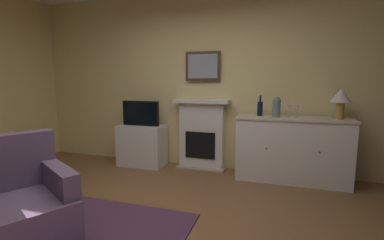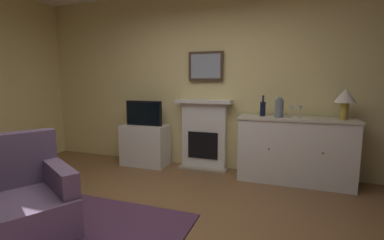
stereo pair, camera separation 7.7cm
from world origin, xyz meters
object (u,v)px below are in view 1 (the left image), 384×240
(tv_cabinet, at_px, (142,145))
(wine_glass_center, at_px, (297,109))
(fireplace_unit, at_px, (202,134))
(wine_glass_left, at_px, (288,109))
(armchair, at_px, (16,202))
(wine_bottle, at_px, (260,108))
(table_lamp, at_px, (341,98))
(tv_set, at_px, (141,113))
(vase_decorative, at_px, (276,107))
(framed_picture, at_px, (203,66))
(sideboard_cabinet, at_px, (291,149))

(tv_cabinet, bearing_deg, wine_glass_center, -0.82)
(fireplace_unit, xyz_separation_m, wine_glass_left, (1.27, -0.24, 0.47))
(armchair, bearing_deg, wine_bottle, 51.98)
(table_lamp, bearing_deg, fireplace_unit, 174.69)
(wine_glass_center, bearing_deg, wine_bottle, 173.21)
(wine_glass_center, relative_size, tv_set, 0.27)
(wine_glass_center, bearing_deg, vase_decorative, -173.07)
(wine_glass_left, relative_size, tv_cabinet, 0.22)
(wine_glass_center, height_order, armchair, wine_glass_center)
(wine_bottle, relative_size, wine_glass_center, 1.76)
(wine_bottle, xyz_separation_m, tv_set, (-1.87, -0.05, -0.14))
(wine_glass_left, relative_size, vase_decorative, 0.59)
(framed_picture, height_order, armchair, framed_picture)
(wine_bottle, xyz_separation_m, armchair, (-1.82, -2.33, -0.62))
(fireplace_unit, distance_m, wine_glass_center, 1.47)
(wine_glass_center, relative_size, armchair, 0.15)
(tv_cabinet, bearing_deg, table_lamp, -0.30)
(table_lamp, xyz_separation_m, wine_bottle, (-1.01, 0.04, -0.17))
(wine_bottle, xyz_separation_m, vase_decorative, (0.22, -0.09, 0.03))
(table_lamp, bearing_deg, armchair, -141.01)
(wine_glass_center, xyz_separation_m, armchair, (-2.30, -2.27, -0.64))
(tv_cabinet, relative_size, armchair, 0.70)
(sideboard_cabinet, relative_size, table_lamp, 3.78)
(wine_glass_left, xyz_separation_m, tv_cabinet, (-2.24, 0.07, -0.68))
(fireplace_unit, height_order, wine_bottle, wine_bottle)
(wine_glass_center, bearing_deg, table_lamp, 2.02)
(framed_picture, distance_m, sideboard_cabinet, 1.79)
(wine_bottle, bearing_deg, wine_glass_left, -14.60)
(wine_glass_center, bearing_deg, armchair, -135.37)
(framed_picture, height_order, wine_glass_left, framed_picture)
(wine_bottle, bearing_deg, vase_decorative, -21.73)
(fireplace_unit, xyz_separation_m, armchair, (-0.92, -2.47, -0.17))
(sideboard_cabinet, relative_size, armchair, 1.40)
(wine_glass_left, relative_size, armchair, 0.15)
(wine_glass_left, bearing_deg, wine_bottle, 165.40)
(framed_picture, height_order, wine_bottle, framed_picture)
(wine_bottle, bearing_deg, fireplace_unit, 171.21)
(fireplace_unit, relative_size, wine_bottle, 3.79)
(wine_glass_left, bearing_deg, vase_decorative, 176.95)
(wine_glass_left, xyz_separation_m, wine_glass_center, (0.11, 0.04, 0.00))
(wine_glass_center, bearing_deg, wine_glass_left, -160.34)
(framed_picture, xyz_separation_m, wine_glass_left, (1.27, -0.28, -0.59))
(wine_glass_center, distance_m, tv_cabinet, 2.45)
(sideboard_cabinet, xyz_separation_m, table_lamp, (0.56, 0.00, 0.73))
(vase_decorative, bearing_deg, sideboard_cabinet, 12.66)
(wine_glass_left, xyz_separation_m, vase_decorative, (-0.15, 0.01, 0.02))
(wine_glass_center, height_order, vase_decorative, vase_decorative)
(tv_cabinet, distance_m, tv_set, 0.54)
(wine_glass_left, bearing_deg, framed_picture, 167.53)
(framed_picture, distance_m, tv_set, 1.25)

